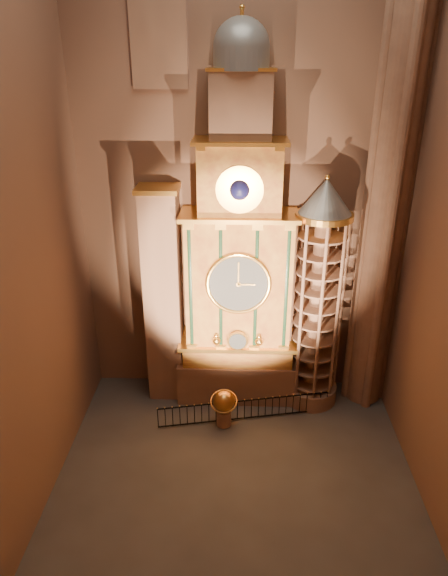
{
  "coord_description": "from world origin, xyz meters",
  "views": [
    {
      "loc": [
        0.07,
        -15.87,
        15.15
      ],
      "look_at": [
        -0.58,
        3.0,
        6.55
      ],
      "focal_mm": 32.0,
      "sensor_mm": 36.0,
      "label": 1
    }
  ],
  "objects_px": {
    "stair_turret": "(317,300)",
    "iron_railing": "(244,410)",
    "astronomical_clock": "(239,267)",
    "celestial_globe": "(224,405)",
    "portrait_tower": "(163,297)"
  },
  "relations": [
    {
      "from": "astronomical_clock",
      "to": "iron_railing",
      "type": "distance_m",
      "value": 6.46
    },
    {
      "from": "portrait_tower",
      "to": "stair_turret",
      "type": "bearing_deg",
      "value": -2.33
    },
    {
      "from": "celestial_globe",
      "to": "stair_turret",
      "type": "bearing_deg",
      "value": 27.54
    },
    {
      "from": "astronomical_clock",
      "to": "iron_railing",
      "type": "relative_size",
      "value": 2.19
    },
    {
      "from": "portrait_tower",
      "to": "stair_turret",
      "type": "relative_size",
      "value": 0.94
    },
    {
      "from": "portrait_tower",
      "to": "celestial_globe",
      "type": "bearing_deg",
      "value": -40.39
    },
    {
      "from": "astronomical_clock",
      "to": "stair_turret",
      "type": "distance_m",
      "value": 3.78
    },
    {
      "from": "astronomical_clock",
      "to": "portrait_tower",
      "type": "distance_m",
      "value": 3.73
    },
    {
      "from": "astronomical_clock",
      "to": "iron_railing",
      "type": "height_order",
      "value": "astronomical_clock"
    },
    {
      "from": "portrait_tower",
      "to": "celestial_globe",
      "type": "xyz_separation_m",
      "value": [
        2.83,
        -2.41,
        -4.1
      ]
    },
    {
      "from": "stair_turret",
      "to": "iron_railing",
      "type": "xyz_separation_m",
      "value": [
        -3.15,
        -1.78,
        -4.71
      ]
    },
    {
      "from": "astronomical_clock",
      "to": "portrait_tower",
      "type": "relative_size",
      "value": 1.64
    },
    {
      "from": "astronomical_clock",
      "to": "portrait_tower",
      "type": "height_order",
      "value": "astronomical_clock"
    },
    {
      "from": "astronomical_clock",
      "to": "celestial_globe",
      "type": "distance_m",
      "value": 6.14
    },
    {
      "from": "astronomical_clock",
      "to": "stair_turret",
      "type": "height_order",
      "value": "astronomical_clock"
    }
  ]
}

